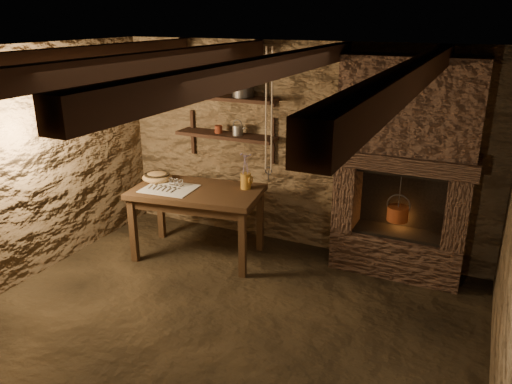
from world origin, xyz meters
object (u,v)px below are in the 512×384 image
at_px(red_pot, 398,213).
at_px(iron_stockpot, 243,89).
at_px(wooden_bowl, 157,177).
at_px(stoneware_jug, 246,174).
at_px(work_table, 198,220).

bearing_deg(red_pot, iron_stockpot, 176.31).
bearing_deg(wooden_bowl, stoneware_jug, 9.87).
xyz_separation_m(wooden_bowl, red_pot, (2.71, 0.46, -0.15)).
bearing_deg(work_table, wooden_bowl, 165.01).
xyz_separation_m(work_table, wooden_bowl, (-0.58, 0.07, 0.42)).
height_order(wooden_bowl, iron_stockpot, iron_stockpot).
relative_size(wooden_bowl, iron_stockpot, 1.39).
bearing_deg(red_pot, stoneware_jug, -170.55).
distance_m(wooden_bowl, red_pot, 2.75).
height_order(wooden_bowl, red_pot, red_pot).
relative_size(wooden_bowl, red_pot, 0.64).
height_order(work_table, red_pot, red_pot).
height_order(stoneware_jug, iron_stockpot, iron_stockpot).
bearing_deg(iron_stockpot, work_table, -112.48).
height_order(work_table, iron_stockpot, iron_stockpot).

